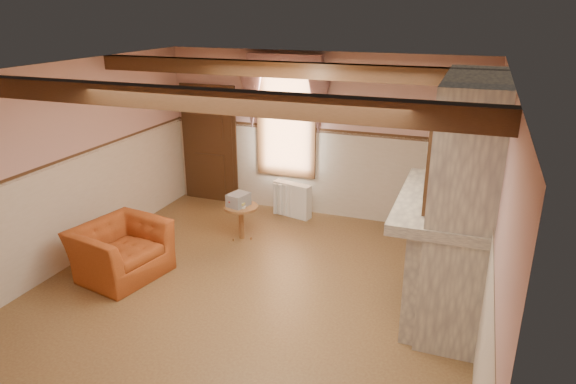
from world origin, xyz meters
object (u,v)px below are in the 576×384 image
(bowl, at_px, (448,187))
(mantel_clock, at_px, (452,169))
(oil_lamp, at_px, (451,174))
(radiator, at_px, (292,199))
(armchair, at_px, (121,251))
(side_table, at_px, (241,222))

(bowl, xyz_separation_m, mantel_clock, (0.00, 0.57, 0.05))
(mantel_clock, distance_m, oil_lamp, 0.34)
(mantel_clock, bearing_deg, radiator, 153.82)
(armchair, xyz_separation_m, radiator, (1.46, 2.80, -0.07))
(armchair, xyz_separation_m, oil_lamp, (4.09, 1.18, 1.19))
(side_table, distance_m, radiator, 1.24)
(radiator, height_order, bowl, bowl)
(radiator, distance_m, oil_lamp, 3.34)
(side_table, height_order, bowl, bowl)
(radiator, xyz_separation_m, oil_lamp, (2.63, -1.63, 1.26))
(side_table, distance_m, mantel_clock, 3.31)
(mantel_clock, xyz_separation_m, oil_lamp, (0.00, -0.33, 0.04))
(bowl, distance_m, mantel_clock, 0.58)
(mantel_clock, bearing_deg, side_table, 177.51)
(mantel_clock, bearing_deg, bowl, -90.00)
(side_table, xyz_separation_m, mantel_clock, (3.07, -0.13, 1.25))
(oil_lamp, bearing_deg, bowl, -90.00)
(bowl, relative_size, oil_lamp, 1.31)
(radiator, relative_size, oil_lamp, 2.50)
(armchair, bearing_deg, radiator, -15.92)
(armchair, relative_size, mantel_clock, 4.69)
(armchair, xyz_separation_m, bowl, (4.09, 0.94, 1.10))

